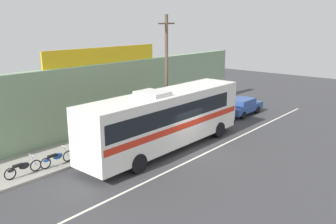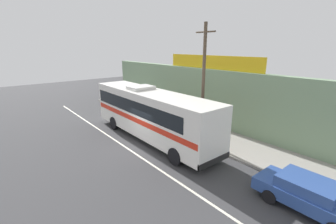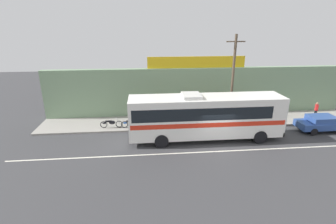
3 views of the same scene
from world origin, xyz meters
name	(u,v)px [view 3 (image 3 of 3)]	position (x,y,z in m)	size (l,w,h in m)	color
ground_plane	(217,146)	(0.00, 0.00, 0.00)	(70.00, 70.00, 0.00)	#3A3A3D
sidewalk_slab	(202,121)	(0.00, 5.20, 0.07)	(30.00, 3.60, 0.14)	gray
storefront_facade	(198,92)	(0.00, 7.35, 2.40)	(30.00, 0.70, 4.80)	gray
storefront_billboard	(197,62)	(-0.28, 7.35, 5.35)	(9.56, 0.12, 1.10)	gold
road_center_stripe	(220,151)	(0.00, -0.80, 0.00)	(30.00, 0.14, 0.01)	silver
intercity_bus	(205,115)	(-0.73, 1.44, 2.07)	(12.05, 2.66, 3.78)	white
parked_car	(322,123)	(9.80, 2.04, 0.74)	(4.22, 1.85, 1.37)	#2D4C93
utility_pole	(232,81)	(2.15, 3.82, 4.24)	(1.60, 0.22, 7.94)	brown
motorcycle_green	(111,123)	(-8.44, 4.18, 0.57)	(1.96, 0.56, 0.94)	black
motorcycle_black	(132,123)	(-6.62, 4.04, 0.57)	(1.97, 0.56, 0.94)	black
pedestrian_far_left	(316,109)	(11.15, 4.81, 1.05)	(0.30, 0.48, 1.57)	black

